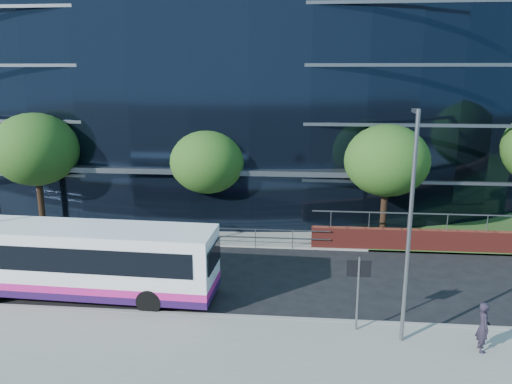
# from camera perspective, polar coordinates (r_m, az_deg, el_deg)

# --- Properties ---
(ground) EXTENTS (200.00, 200.00, 0.00)m
(ground) POSITION_cam_1_polar(r_m,az_deg,el_deg) (20.67, -1.98, -13.06)
(ground) COLOR black
(ground) RESTS_ON ground
(pavement_near) EXTENTS (80.00, 8.00, 0.15)m
(pavement_near) POSITION_cam_1_polar(r_m,az_deg,el_deg) (16.37, -4.36, -20.67)
(pavement_near) COLOR gray
(pavement_near) RESTS_ON ground
(kerb) EXTENTS (80.00, 0.25, 0.16)m
(kerb) POSITION_cam_1_polar(r_m,az_deg,el_deg) (19.75, -2.36, -14.15)
(kerb) COLOR gray
(kerb) RESTS_ON ground
(yellow_line_outer) EXTENTS (80.00, 0.08, 0.01)m
(yellow_line_outer) POSITION_cam_1_polar(r_m,az_deg,el_deg) (19.96, -2.28, -14.07)
(yellow_line_outer) COLOR gold
(yellow_line_outer) RESTS_ON ground
(yellow_line_inner) EXTENTS (80.00, 0.08, 0.01)m
(yellow_line_inner) POSITION_cam_1_polar(r_m,az_deg,el_deg) (20.09, -2.22, -13.87)
(yellow_line_inner) COLOR gold
(yellow_line_inner) RESTS_ON ground
(far_forecourt) EXTENTS (50.00, 8.00, 0.10)m
(far_forecourt) POSITION_cam_1_polar(r_m,az_deg,el_deg) (31.86, -10.20, -3.41)
(far_forecourt) COLOR gray
(far_forecourt) RESTS_ON ground
(glass_office) EXTENTS (44.00, 23.10, 16.00)m
(glass_office) POSITION_cam_1_polar(r_m,az_deg,el_deg) (39.69, -4.01, 11.79)
(glass_office) COLOR black
(glass_office) RESTS_ON ground
(guard_railings) EXTENTS (24.00, 0.05, 1.10)m
(guard_railings) POSITION_cam_1_polar(r_m,az_deg,el_deg) (28.65, -16.26, -4.09)
(guard_railings) COLOR slate
(guard_railings) RESTS_ON ground
(street_sign) EXTENTS (0.85, 0.09, 2.80)m
(street_sign) POSITION_cam_1_polar(r_m,az_deg,el_deg) (18.29, 11.63, -9.62)
(street_sign) COLOR slate
(street_sign) RESTS_ON pavement_near
(tree_far_a) EXTENTS (4.95, 4.95, 6.98)m
(tree_far_a) POSITION_cam_1_polar(r_m,az_deg,el_deg) (31.67, -23.90, 4.47)
(tree_far_a) COLOR black
(tree_far_a) RESTS_ON ground
(tree_far_b) EXTENTS (4.29, 4.29, 6.05)m
(tree_far_b) POSITION_cam_1_polar(r_m,az_deg,el_deg) (28.78, -5.57, 3.44)
(tree_far_b) COLOR black
(tree_far_b) RESTS_ON ground
(tree_far_c) EXTENTS (4.62, 4.62, 6.51)m
(tree_far_c) POSITION_cam_1_polar(r_m,az_deg,el_deg) (28.09, 14.72, 3.48)
(tree_far_c) COLOR black
(tree_far_c) RESTS_ON ground
(tree_dist_e) EXTENTS (4.62, 4.62, 6.51)m
(tree_dist_e) POSITION_cam_1_polar(r_m,az_deg,el_deg) (62.34, 25.89, 7.96)
(tree_dist_e) COLOR black
(tree_dist_e) RESTS_ON ground
(streetlight_east) EXTENTS (0.15, 0.77, 8.00)m
(streetlight_east) POSITION_cam_1_polar(r_m,az_deg,el_deg) (17.22, 17.17, -3.34)
(streetlight_east) COLOR slate
(streetlight_east) RESTS_ON pavement_near
(city_bus) EXTENTS (11.35, 3.03, 3.05)m
(city_bus) POSITION_cam_1_polar(r_m,az_deg,el_deg) (22.16, -19.00, -7.38)
(city_bus) COLOR white
(city_bus) RESTS_ON ground
(pedestrian) EXTENTS (0.44, 0.65, 1.74)m
(pedestrian) POSITION_cam_1_polar(r_m,az_deg,el_deg) (18.77, 24.53, -13.83)
(pedestrian) COLOR #231C2B
(pedestrian) RESTS_ON pavement_near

